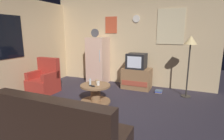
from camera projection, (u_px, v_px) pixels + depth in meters
name	position (u px, v px, depth m)	size (l,w,h in m)	color
ground_plane	(93.00, 112.00, 3.85)	(12.00, 12.00, 0.00)	#2D2833
wall_with_art	(130.00, 40.00, 5.76)	(5.20, 0.12, 2.80)	#D1B284
wall_left_with_window	(4.00, 47.00, 4.57)	(0.12, 5.20, 2.60)	#D1B284
fridge	(98.00, 60.00, 5.94)	(0.60, 0.62, 1.77)	beige
tv_stand	(137.00, 78.00, 5.43)	(0.84, 0.53, 0.62)	#8E6642
crt_tv	(137.00, 61.00, 5.32)	(0.54, 0.51, 0.44)	black
standing_lamp	(190.00, 45.00, 4.50)	(0.32, 0.32, 1.59)	#332D28
coffee_table	(95.00, 94.00, 4.36)	(0.72, 0.72, 0.44)	#8E6642
wine_glass	(90.00, 82.00, 4.29)	(0.05, 0.05, 0.15)	silver
mug_ceramic_white	(98.00, 83.00, 4.27)	(0.08, 0.08, 0.09)	silver
mug_ceramic_tan	(97.00, 81.00, 4.44)	(0.08, 0.08, 0.09)	tan
remote_control	(92.00, 86.00, 4.19)	(0.15, 0.04, 0.02)	black
armchair	(44.00, 81.00, 5.07)	(0.68, 0.68, 0.96)	#A52D23
couch	(63.00, 136.00, 2.43)	(1.70, 0.80, 0.92)	black
book_stack	(159.00, 92.00, 5.06)	(0.18, 0.18, 0.08)	#A18653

